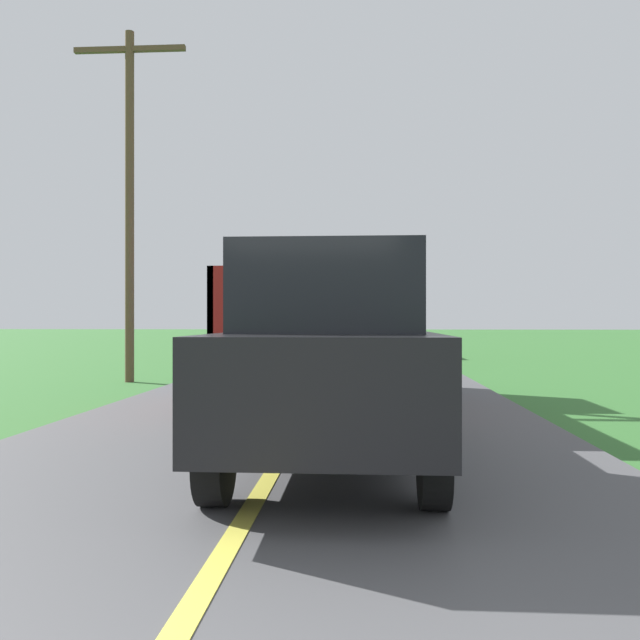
# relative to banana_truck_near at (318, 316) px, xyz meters

# --- Properties ---
(banana_truck_near) EXTENTS (2.38, 5.82, 2.80)m
(banana_truck_near) POSITION_rel_banana_truck_near_xyz_m (0.00, 0.00, 0.00)
(banana_truck_near) COLOR #2D2D30
(banana_truck_near) RESTS_ON road_surface
(banana_truck_far) EXTENTS (2.38, 5.81, 2.80)m
(banana_truck_far) POSITION_rel_banana_truck_near_xyz_m (-0.18, 13.20, -0.00)
(banana_truck_far) COLOR #2D2D30
(banana_truck_far) RESTS_ON road_surface
(utility_pole_roadside) EXTENTS (2.55, 0.20, 7.92)m
(utility_pole_roadside) POSITION_rel_banana_truck_near_xyz_m (-4.45, 2.62, 2.85)
(utility_pole_roadside) COLOR brown
(utility_pole_roadside) RESTS_ON ground
(following_car) EXTENTS (1.74, 4.10, 1.92)m
(following_car) POSITION_rel_banana_truck_near_xyz_m (0.54, -6.15, -0.41)
(following_car) COLOR black
(following_car) RESTS_ON road_surface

